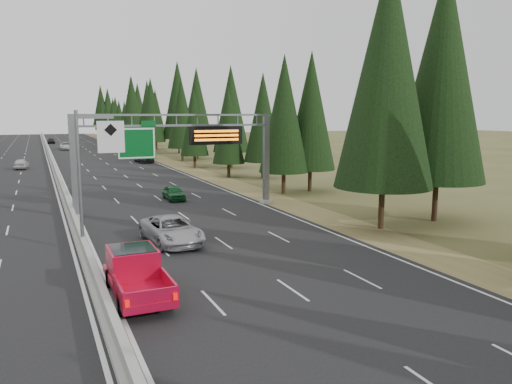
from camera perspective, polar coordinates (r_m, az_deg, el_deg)
road at (r=84.78m, az=-22.25°, el=2.94°), size 32.00×260.00×0.08m
shoulder_right at (r=87.06m, az=-10.45°, el=3.58°), size 3.60×260.00×0.06m
median_barrier at (r=84.75m, az=-22.26°, el=3.19°), size 0.70×260.00×0.85m
sign_gantry at (r=40.87m, az=-8.10°, el=5.17°), size 16.75×0.98×7.80m
hov_sign_pole at (r=29.65m, az=-18.45°, el=2.37°), size 2.80×0.50×8.00m
tree_row_right at (r=83.39m, az=-6.96°, el=9.74°), size 12.00×244.36×18.77m
silver_minivan at (r=30.85m, az=-9.64°, el=-4.30°), size 3.17×6.00×1.61m
red_pickup at (r=22.60m, az=-13.68°, el=-8.62°), size 2.13×5.96×1.94m
car_ahead_green at (r=46.35m, az=-9.40°, el=-0.08°), size 1.53×3.79×1.29m
car_ahead_dkred at (r=86.53m, az=-12.63°, el=4.05°), size 1.80×4.89×1.60m
car_ahead_dkgrey at (r=83.56m, az=-12.74°, el=3.89°), size 2.73×5.76×1.62m
car_ahead_white at (r=118.50m, az=-20.85°, el=4.94°), size 2.82×5.93×1.63m
car_ahead_far at (r=144.50m, az=-22.38°, el=5.44°), size 1.93×4.53×1.52m
car_onc_white at (r=79.23m, az=-25.24°, el=2.95°), size 2.19×4.51×1.48m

